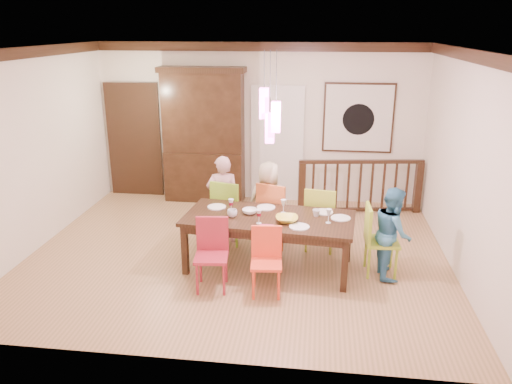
# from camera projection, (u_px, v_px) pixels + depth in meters

# --- Properties ---
(floor) EXTENTS (6.00, 6.00, 0.00)m
(floor) POSITION_uv_depth(u_px,v_px,m) (238.00, 253.00, 7.33)
(floor) COLOR #9C7A4B
(floor) RESTS_ON ground
(ceiling) EXTENTS (6.00, 6.00, 0.00)m
(ceiling) POSITION_uv_depth(u_px,v_px,m) (236.00, 48.00, 6.41)
(ceiling) COLOR white
(ceiling) RESTS_ON wall_back
(wall_back) EXTENTS (6.00, 0.00, 6.00)m
(wall_back) POSITION_uv_depth(u_px,v_px,m) (259.00, 124.00, 9.22)
(wall_back) COLOR beige
(wall_back) RESTS_ON floor
(wall_left) EXTENTS (0.00, 5.00, 5.00)m
(wall_left) POSITION_uv_depth(u_px,v_px,m) (33.00, 151.00, 7.23)
(wall_left) COLOR beige
(wall_left) RESTS_ON floor
(wall_right) EXTENTS (0.00, 5.00, 5.00)m
(wall_right) POSITION_uv_depth(u_px,v_px,m) (463.00, 165.00, 6.51)
(wall_right) COLOR beige
(wall_right) RESTS_ON floor
(crown_molding) EXTENTS (6.00, 5.00, 0.16)m
(crown_molding) POSITION_uv_depth(u_px,v_px,m) (236.00, 55.00, 6.43)
(crown_molding) COLOR black
(crown_molding) RESTS_ON wall_back
(panel_door) EXTENTS (1.04, 0.07, 2.24)m
(panel_door) POSITION_uv_depth(u_px,v_px,m) (135.00, 142.00, 9.59)
(panel_door) COLOR black
(panel_door) RESTS_ON wall_back
(white_doorway) EXTENTS (0.97, 0.05, 2.22)m
(white_doorway) POSITION_uv_depth(u_px,v_px,m) (277.00, 146.00, 9.27)
(white_doorway) COLOR silver
(white_doorway) RESTS_ON wall_back
(painting) EXTENTS (1.25, 0.06, 1.25)m
(painting) POSITION_uv_depth(u_px,v_px,m) (358.00, 118.00, 8.92)
(painting) COLOR black
(painting) RESTS_ON wall_back
(pendant_cluster) EXTENTS (0.27, 0.21, 1.14)m
(pendant_cluster) POSITION_uv_depth(u_px,v_px,m) (270.00, 116.00, 6.23)
(pendant_cluster) COLOR #F649C1
(pendant_cluster) RESTS_ON ceiling
(dining_table) EXTENTS (2.35, 1.24, 0.75)m
(dining_table) POSITION_uv_depth(u_px,v_px,m) (269.00, 222.00, 6.69)
(dining_table) COLOR black
(dining_table) RESTS_ON floor
(chair_far_left) EXTENTS (0.56, 0.56, 1.00)m
(chair_far_left) POSITION_uv_depth(u_px,v_px,m) (231.00, 206.00, 7.56)
(chair_far_left) COLOR #82BD2A
(chair_far_left) RESTS_ON floor
(chair_far_mid) EXTENTS (0.58, 0.58, 1.01)m
(chair_far_mid) POSITION_uv_depth(u_px,v_px,m) (276.00, 209.00, 7.45)
(chair_far_mid) COLOR #C45C29
(chair_far_mid) RESTS_ON floor
(chair_far_right) EXTENTS (0.50, 0.50, 0.98)m
(chair_far_right) POSITION_uv_depth(u_px,v_px,m) (321.00, 213.00, 7.31)
(chair_far_right) COLOR #92A228
(chair_far_right) RESTS_ON floor
(chair_near_left) EXTENTS (0.45, 0.45, 0.90)m
(chair_near_left) POSITION_uv_depth(u_px,v_px,m) (211.00, 251.00, 6.18)
(chair_near_left) COLOR maroon
(chair_near_left) RESTS_ON floor
(chair_near_mid) EXTENTS (0.41, 0.41, 0.84)m
(chair_near_mid) POSITION_uv_depth(u_px,v_px,m) (266.00, 258.00, 6.08)
(chair_near_mid) COLOR #F34427
(chair_near_mid) RESTS_ON floor
(chair_end_right) EXTENTS (0.45, 0.45, 0.95)m
(chair_end_right) POSITION_uv_depth(u_px,v_px,m) (382.00, 236.00, 6.57)
(chair_end_right) COLOR #9FC42D
(chair_end_right) RESTS_ON floor
(china_hutch) EXTENTS (1.57, 0.46, 2.48)m
(china_hutch) POSITION_uv_depth(u_px,v_px,m) (204.00, 135.00, 9.21)
(china_hutch) COLOR black
(china_hutch) RESTS_ON floor
(balustrade) EXTENTS (2.19, 0.38, 0.96)m
(balustrade) POSITION_uv_depth(u_px,v_px,m) (360.00, 185.00, 8.78)
(balustrade) COLOR black
(balustrade) RESTS_ON floor
(person_far_left) EXTENTS (0.54, 0.39, 1.36)m
(person_far_left) POSITION_uv_depth(u_px,v_px,m) (223.00, 199.00, 7.53)
(person_far_left) COLOR #CF9D9E
(person_far_left) RESTS_ON floor
(person_far_mid) EXTENTS (0.66, 0.47, 1.28)m
(person_far_mid) POSITION_uv_depth(u_px,v_px,m) (269.00, 203.00, 7.49)
(person_far_mid) COLOR beige
(person_far_mid) RESTS_ON floor
(person_end_right) EXTENTS (0.50, 0.62, 1.22)m
(person_end_right) POSITION_uv_depth(u_px,v_px,m) (392.00, 233.00, 6.50)
(person_end_right) COLOR teal
(person_end_right) RESTS_ON floor
(serving_bowl) EXTENTS (0.33, 0.33, 0.07)m
(serving_bowl) POSITION_uv_depth(u_px,v_px,m) (287.00, 219.00, 6.48)
(serving_bowl) COLOR gold
(serving_bowl) RESTS_ON dining_table
(small_bowl) EXTENTS (0.22, 0.22, 0.06)m
(small_bowl) POSITION_uv_depth(u_px,v_px,m) (250.00, 211.00, 6.76)
(small_bowl) COLOR white
(small_bowl) RESTS_ON dining_table
(cup_left) EXTENTS (0.17, 0.17, 0.10)m
(cup_left) POSITION_uv_depth(u_px,v_px,m) (232.00, 213.00, 6.64)
(cup_left) COLOR silver
(cup_left) RESTS_ON dining_table
(cup_right) EXTENTS (0.13, 0.13, 0.10)m
(cup_right) POSITION_uv_depth(u_px,v_px,m) (316.00, 213.00, 6.66)
(cup_right) COLOR silver
(cup_right) RESTS_ON dining_table
(plate_far_left) EXTENTS (0.26, 0.26, 0.01)m
(plate_far_left) POSITION_uv_depth(u_px,v_px,m) (217.00, 207.00, 7.00)
(plate_far_left) COLOR white
(plate_far_left) RESTS_ON dining_table
(plate_far_mid) EXTENTS (0.26, 0.26, 0.01)m
(plate_far_mid) POSITION_uv_depth(u_px,v_px,m) (266.00, 207.00, 6.98)
(plate_far_mid) COLOR white
(plate_far_mid) RESTS_ON dining_table
(plate_far_right) EXTENTS (0.26, 0.26, 0.01)m
(plate_far_right) POSITION_uv_depth(u_px,v_px,m) (324.00, 212.00, 6.81)
(plate_far_right) COLOR white
(plate_far_right) RESTS_ON dining_table
(plate_near_left) EXTENTS (0.26, 0.26, 0.01)m
(plate_near_left) POSITION_uv_depth(u_px,v_px,m) (208.00, 223.00, 6.43)
(plate_near_left) COLOR white
(plate_near_left) RESTS_ON dining_table
(plate_near_mid) EXTENTS (0.26, 0.26, 0.01)m
(plate_near_mid) POSITION_uv_depth(u_px,v_px,m) (299.00, 227.00, 6.31)
(plate_near_mid) COLOR white
(plate_near_mid) RESTS_ON dining_table
(plate_end_right) EXTENTS (0.26, 0.26, 0.01)m
(plate_end_right) POSITION_uv_depth(u_px,v_px,m) (341.00, 218.00, 6.59)
(plate_end_right) COLOR white
(plate_end_right) RESTS_ON dining_table
(wine_glass_a) EXTENTS (0.08, 0.08, 0.19)m
(wine_glass_a) POSITION_uv_depth(u_px,v_px,m) (231.00, 206.00, 6.79)
(wine_glass_a) COLOR #590C19
(wine_glass_a) RESTS_ON dining_table
(wine_glass_b) EXTENTS (0.08, 0.08, 0.19)m
(wine_glass_b) POSITION_uv_depth(u_px,v_px,m) (283.00, 206.00, 6.77)
(wine_glass_b) COLOR silver
(wine_glass_b) RESTS_ON dining_table
(wine_glass_c) EXTENTS (0.08, 0.08, 0.19)m
(wine_glass_c) POSITION_uv_depth(u_px,v_px,m) (259.00, 217.00, 6.40)
(wine_glass_c) COLOR #590C19
(wine_glass_c) RESTS_ON dining_table
(wine_glass_d) EXTENTS (0.08, 0.08, 0.19)m
(wine_glass_d) POSITION_uv_depth(u_px,v_px,m) (329.00, 216.00, 6.42)
(wine_glass_d) COLOR silver
(wine_glass_d) RESTS_ON dining_table
(napkin) EXTENTS (0.18, 0.14, 0.01)m
(napkin) POSITION_uv_depth(u_px,v_px,m) (266.00, 227.00, 6.30)
(napkin) COLOR #D83359
(napkin) RESTS_ON dining_table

